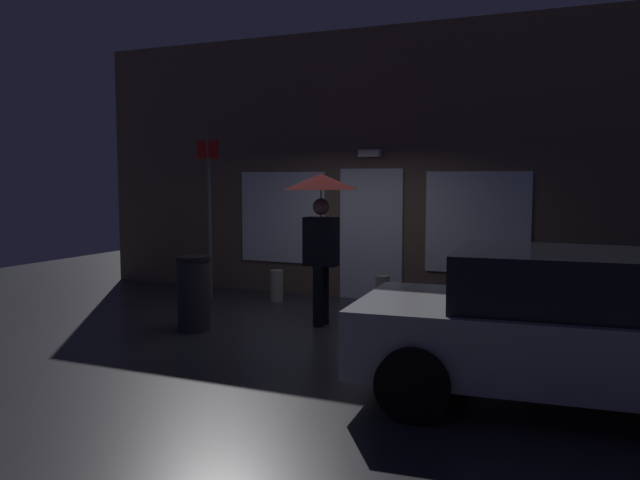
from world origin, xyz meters
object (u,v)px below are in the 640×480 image
object	(u,v)px
parked_car	(588,327)
sidewalk_bollard_2	(382,295)
person_with_umbrella	(321,208)
street_sign_post	(209,207)
trash_bin	(194,293)
sidewalk_bollard	(277,286)

from	to	relation	value
parked_car	sidewalk_bollard_2	xyz separation A→B (m)	(-2.98, 3.10, -0.43)
person_with_umbrella	parked_car	bearing A→B (deg)	148.41
person_with_umbrella	street_sign_post	size ratio (longest dim) A/B	0.76
street_sign_post	parked_car	bearing A→B (deg)	-27.50
trash_bin	person_with_umbrella	bearing A→B (deg)	34.81
person_with_umbrella	sidewalk_bollard_2	xyz separation A→B (m)	(0.53, 1.08, -1.35)
sidewalk_bollard_2	trash_bin	world-z (taller)	trash_bin
person_with_umbrella	trash_bin	xyz separation A→B (m)	(-1.43, -0.99, -1.13)
trash_bin	sidewalk_bollard	bearing A→B (deg)	89.21
person_with_umbrella	sidewalk_bollard	xyz separation A→B (m)	(-1.40, 1.32, -1.38)
sidewalk_bollard	trash_bin	bearing A→B (deg)	-90.79
parked_car	street_sign_post	xyz separation A→B (m)	(-6.11, 3.18, 0.83)
parked_car	sidewalk_bollard	xyz separation A→B (m)	(-4.91, 3.34, -0.46)
sidewalk_bollard_2	sidewalk_bollard	bearing A→B (deg)	172.93
parked_car	trash_bin	distance (m)	5.05
sidewalk_bollard	sidewalk_bollard_2	size ratio (longest dim) A/B	0.90
street_sign_post	sidewalk_bollard_2	xyz separation A→B (m)	(3.13, -0.08, -1.27)
person_with_umbrella	sidewalk_bollard_2	size ratio (longest dim) A/B	3.63
person_with_umbrella	trash_bin	bearing A→B (deg)	33.12
street_sign_post	sidewalk_bollard_2	distance (m)	3.38
street_sign_post	person_with_umbrella	bearing A→B (deg)	-24.06
person_with_umbrella	street_sign_post	xyz separation A→B (m)	(-2.59, 1.16, -0.08)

